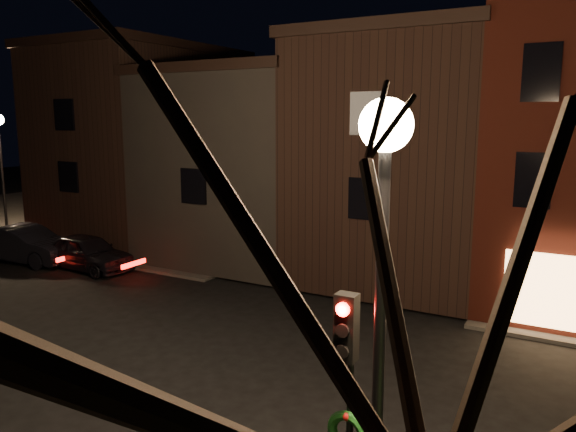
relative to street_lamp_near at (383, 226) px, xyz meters
The scene contains 10 objects.
ground 10.06m from the street_lamp_near, 135.94° to the left, with size 120.00×120.00×0.00m, color black.
sidewalk_far_left 37.26m from the street_lamp_near, 135.22° to the left, with size 30.00×30.00×0.12m, color #2D2B28.
row_building_a 17.16m from the street_lamp_near, 105.90° to the left, with size 7.30×10.30×9.40m.
row_building_b 20.39m from the street_lamp_near, 125.91° to the left, with size 7.80×10.30×8.40m.
row_building_c 25.32m from the street_lamp_near, 139.33° to the left, with size 7.30×10.30×9.90m.
street_lamp_near is the anchor object (origin of this frame).
traffic_signal 2.49m from the street_lamp_near, 140.63° to the left, with size 0.58×0.38×4.05m.
bare_tree_right 2.98m from the street_lamp_near, 62.53° to the right, with size 6.40×6.40×8.50m.
parked_car_a 19.99m from the street_lamp_near, 148.85° to the left, with size 1.80×4.48×1.52m, color black.
parked_car_b 22.64m from the street_lamp_near, 154.50° to the left, with size 1.74×5.00×1.65m, color black.
Camera 1 is at (8.30, -11.93, 6.38)m, focal length 35.00 mm.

